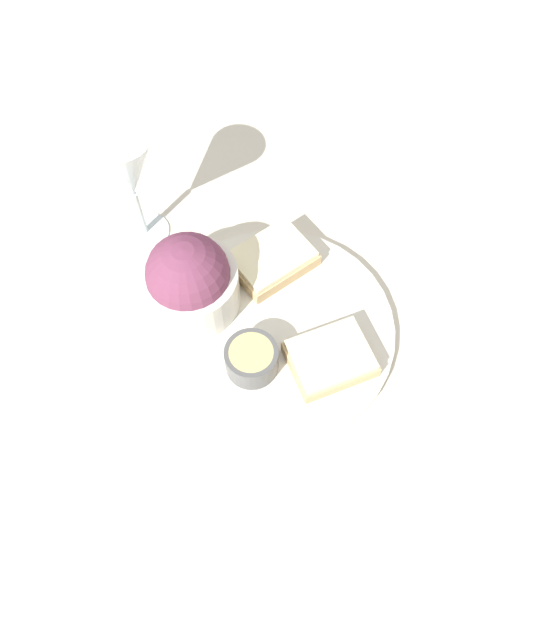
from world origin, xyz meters
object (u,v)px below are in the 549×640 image
Objects in this scene: cheese_toast_near at (272,259)px; wine_glass at (126,170)px; salad_bowl at (189,280)px; cheese_toast_far at (331,358)px; sauce_ramekin at (252,358)px.

cheese_toast_near is 0.20m from wine_glass.
salad_bowl is 0.19m from cheese_toast_far.
salad_bowl reaches higher than cheese_toast_far.
cheese_toast_near and cheese_toast_far have the same top height.
salad_bowl is at bearing 153.85° from cheese_toast_near.
cheese_toast_far is (-0.07, -0.13, 0.00)m from cheese_toast_near.
sauce_ramekin reaches higher than cheese_toast_far.
cheese_toast_far is at bearing -94.13° from wine_glass.
salad_bowl is 1.88× the size of sauce_ramekin.
salad_bowl is 0.99× the size of cheese_toast_near.
wine_glass is at bearing 85.87° from cheese_toast_far.
wine_glass is (0.08, 0.24, 0.09)m from sauce_ramekin.
salad_bowl is at bearing -111.47° from wine_glass.
sauce_ramekin is 0.26m from wine_glass.
salad_bowl is at bearing 98.43° from cheese_toast_far.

